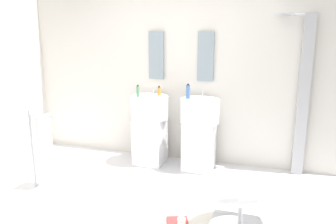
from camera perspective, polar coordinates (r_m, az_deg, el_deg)
The scene contains 14 objects.
ground_plane at distance 3.74m, azimuth -4.98°, elevation -16.39°, with size 4.80×3.60×0.04m, color silver.
rear_partition at distance 4.83m, azimuth 2.32°, elevation 7.04°, with size 4.80×0.10×2.60m, color silver.
pedestal_sink_left at distance 4.75m, azimuth -3.07°, elevation -2.38°, with size 0.52×0.52×1.07m.
pedestal_sink_right at distance 4.55m, azimuth 5.30°, elevation -3.11°, with size 0.52×0.52×1.07m.
vanity_mirror_left at distance 4.86m, azimuth -1.97°, elevation 9.48°, with size 0.22×0.03×0.66m, color #8C9EA8.
vanity_mirror_right at distance 4.67m, azimuth 6.36°, elevation 9.25°, with size 0.22×0.03×0.66m, color #8C9EA8.
shower_column at distance 4.58m, azimuth 21.70°, elevation 2.97°, with size 0.49×0.24×2.05m.
lounge_chair at distance 3.26m, azimuth 12.22°, elevation -14.01°, with size 1.09×1.09×0.65m.
towel_rack at distance 4.20m, azimuth -20.41°, elevation -4.12°, with size 0.37×0.22×0.95m.
magazine_red at distance 3.49m, azimuth 1.57°, elevation -17.94°, with size 0.21×0.18×0.02m, color #B73838.
coffee_mug at distance 3.39m, azimuth 2.28°, elevation -18.17°, with size 0.08×0.08×0.10m, color white.
soap_bottle_amber at distance 4.68m, azimuth -1.50°, elevation 3.52°, with size 0.05×0.05×0.13m.
soap_bottle_blue at distance 4.46m, azimuth 3.39°, elevation 3.43°, with size 0.06×0.06×0.20m.
soap_bottle_green at distance 4.59m, azimuth -5.09°, elevation 3.48°, with size 0.04×0.04×0.16m.
Camera 1 is at (1.29, -2.98, 1.83)m, focal length 36.22 mm.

